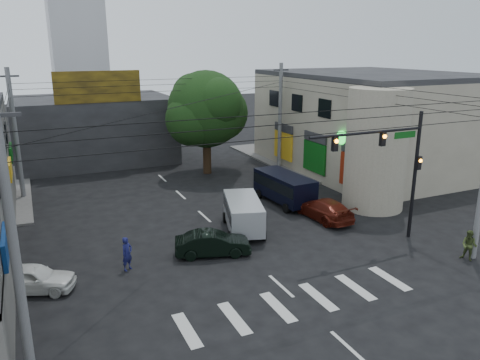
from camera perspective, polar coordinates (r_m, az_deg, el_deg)
ground at (r=24.27m, az=1.49°, el=-9.71°), size 160.00×160.00×0.00m
sidewalk_far_right at (r=47.85m, az=11.45°, el=3.03°), size 16.00×16.00×0.15m
building_right at (r=43.27m, az=15.62°, el=6.71°), size 14.00×18.00×8.00m
corner_column at (r=32.06m, az=16.26°, el=3.60°), size 4.00×4.00×8.00m
building_far at (r=46.58m, az=-17.39°, el=5.95°), size 14.00×10.00×6.00m
billboard at (r=41.24m, az=-16.94°, el=10.81°), size 7.00×0.30×2.60m
street_tree at (r=39.41m, az=-4.15°, el=8.57°), size 6.40×6.40×8.70m
traffic_gantry at (r=26.17m, az=18.17°, el=2.62°), size 7.10×0.35×7.20m
utility_pole_near_left at (r=16.25m, az=-25.91°, el=-7.04°), size 0.32×0.32×9.20m
utility_pole_far_left at (r=36.11m, az=-25.67°, el=4.96°), size 0.32×0.32×9.20m
utility_pole_far_right at (r=41.36m, az=4.90°, el=7.68°), size 0.32×0.32×9.20m
dark_sedan at (r=24.57m, az=-3.36°, el=-7.74°), size 3.49×4.65×1.29m
white_compact at (r=23.06m, az=-24.04°, el=-10.88°), size 4.16×4.79×1.27m
maroon_sedan at (r=29.97m, az=10.15°, el=-3.48°), size 2.38×4.78×1.33m
silver_minivan at (r=27.50m, az=0.40°, el=-4.35°), size 5.56×4.43×1.93m
navy_van at (r=32.46m, az=5.41°, el=-1.09°), size 5.39×2.57×2.06m
traffic_officer at (r=23.56m, az=-13.61°, el=-8.74°), size 0.99×0.97×1.69m
pedestrian_olive at (r=26.59m, az=26.15°, el=-7.19°), size 1.17×1.11×1.60m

